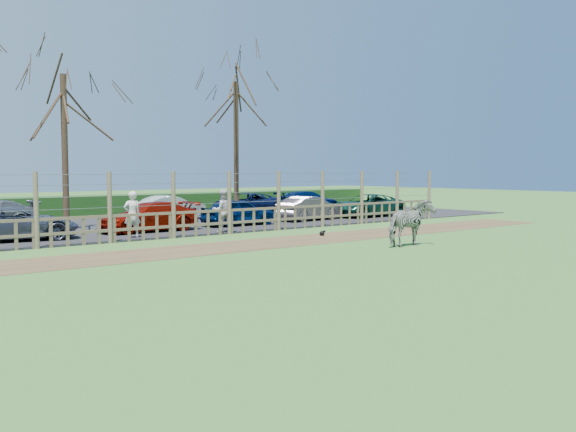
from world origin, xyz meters
TOP-DOWN VIEW (x-y plane):
  - ground at (0.00, 0.00)m, footprint 120.00×120.00m
  - dirt_strip at (0.00, 4.50)m, footprint 34.00×2.80m
  - asphalt at (0.00, 14.50)m, footprint 44.00×13.00m
  - hedge at (0.00, 21.50)m, footprint 46.00×2.00m
  - fence at (0.00, 8.00)m, footprint 30.16×0.16m
  - tree_mid at (-2.00, 13.50)m, footprint 4.80×4.80m
  - tree_right at (7.00, 14.00)m, footprint 4.80×4.80m
  - zebra at (4.91, 0.80)m, footprint 1.92×1.01m
  - visitor_a at (-1.25, 8.87)m, footprint 0.69×0.51m
  - visitor_b at (2.54, 8.57)m, footprint 0.98×0.85m
  - crow at (4.85, 5.11)m, footprint 0.27×0.20m
  - car_2 at (-4.89, 10.65)m, footprint 4.53×2.51m
  - car_3 at (0.33, 10.64)m, footprint 4.16×1.75m
  - car_4 at (4.82, 10.70)m, footprint 3.53×1.45m
  - car_5 at (9.19, 10.84)m, footprint 3.78×1.74m
  - car_6 at (13.25, 10.72)m, footprint 4.32×2.00m
  - car_11 at (4.11, 15.72)m, footprint 3.66×1.31m
  - car_12 at (9.20, 16.20)m, footprint 4.52×2.48m
  - car_13 at (13.94, 16.37)m, footprint 4.31×2.17m

SIDE VIEW (x-z plane):
  - ground at x=0.00m, z-range 0.00..0.00m
  - dirt_strip at x=0.00m, z-range 0.00..0.01m
  - asphalt at x=0.00m, z-range 0.00..0.04m
  - crow at x=4.85m, z-range 0.00..0.22m
  - hedge at x=0.00m, z-range 0.00..1.10m
  - car_2 at x=-4.89m, z-range 0.04..1.24m
  - car_3 at x=0.33m, z-range 0.04..1.24m
  - car_4 at x=4.82m, z-range 0.04..1.24m
  - car_5 at x=9.19m, z-range 0.04..1.24m
  - car_6 at x=13.25m, z-range 0.04..1.24m
  - car_11 at x=4.11m, z-range 0.04..1.24m
  - car_12 at x=9.20m, z-range 0.04..1.24m
  - car_13 at x=13.94m, z-range 0.04..1.24m
  - zebra at x=4.91m, z-range 0.00..1.56m
  - fence at x=0.00m, z-range -0.45..2.05m
  - visitor_a at x=-1.25m, z-range 0.04..1.76m
  - visitor_b at x=2.54m, z-range 0.04..1.76m
  - tree_mid at x=-2.00m, z-range 1.45..8.28m
  - tree_right at x=7.00m, z-range 1.57..8.92m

